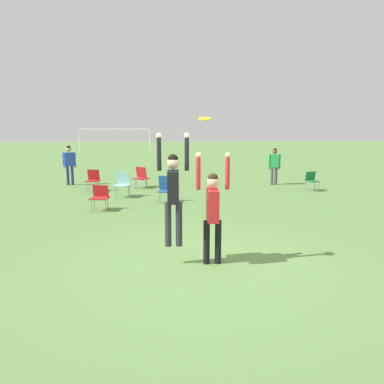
{
  "coord_description": "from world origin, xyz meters",
  "views": [
    {
      "loc": [
        -0.59,
        -6.68,
        2.5
      ],
      "look_at": [
        -0.14,
        0.23,
        1.3
      ],
      "focal_mm": 35.0,
      "sensor_mm": 36.0,
      "label": 1
    }
  ],
  "objects_px": {
    "person_jumping": "(173,188)",
    "person_defending": "(213,206)",
    "camping_chair_2": "(93,178)",
    "camping_chair_3": "(166,187)",
    "camping_chair_4": "(311,179)",
    "person_spectator_far": "(274,163)",
    "camping_chair_1": "(123,182)",
    "camping_chair_5": "(100,196)",
    "frisbee": "(205,119)",
    "person_spectator_near": "(69,161)",
    "camping_chair_0": "(141,176)"
  },
  "relations": [
    {
      "from": "person_jumping",
      "to": "person_defending",
      "type": "relative_size",
      "value": 1.0
    },
    {
      "from": "camping_chair_2",
      "to": "camping_chair_3",
      "type": "relative_size",
      "value": 0.97
    },
    {
      "from": "person_jumping",
      "to": "camping_chair_4",
      "type": "bearing_deg",
      "value": -33.86
    },
    {
      "from": "camping_chair_4",
      "to": "person_spectator_far",
      "type": "relative_size",
      "value": 0.47
    },
    {
      "from": "camping_chair_1",
      "to": "camping_chair_2",
      "type": "relative_size",
      "value": 1.04
    },
    {
      "from": "camping_chair_1",
      "to": "camping_chair_2",
      "type": "xyz_separation_m",
      "value": [
        -1.31,
        1.29,
        -0.02
      ]
    },
    {
      "from": "person_defending",
      "to": "camping_chair_5",
      "type": "xyz_separation_m",
      "value": [
        -2.88,
        4.77,
        -0.64
      ]
    },
    {
      "from": "person_defending",
      "to": "camping_chair_1",
      "type": "xyz_separation_m",
      "value": [
        -2.46,
        6.97,
        -0.57
      ]
    },
    {
      "from": "frisbee",
      "to": "camping_chair_5",
      "type": "relative_size",
      "value": 0.29
    },
    {
      "from": "camping_chair_4",
      "to": "person_spectator_far",
      "type": "height_order",
      "value": "person_spectator_far"
    },
    {
      "from": "person_defending",
      "to": "camping_chair_3",
      "type": "relative_size",
      "value": 2.34
    },
    {
      "from": "person_spectator_near",
      "to": "frisbee",
      "type": "bearing_deg",
      "value": -89.3
    },
    {
      "from": "person_jumping",
      "to": "person_defending",
      "type": "height_order",
      "value": "person_jumping"
    },
    {
      "from": "person_jumping",
      "to": "person_defending",
      "type": "bearing_deg",
      "value": -90.0
    },
    {
      "from": "frisbee",
      "to": "camping_chair_3",
      "type": "bearing_deg",
      "value": 96.96
    },
    {
      "from": "person_spectator_near",
      "to": "person_spectator_far",
      "type": "relative_size",
      "value": 1.07
    },
    {
      "from": "person_spectator_near",
      "to": "camping_chair_0",
      "type": "bearing_deg",
      "value": -41.9
    },
    {
      "from": "camping_chair_0",
      "to": "camping_chair_5",
      "type": "xyz_separation_m",
      "value": [
        -0.95,
        -4.26,
        -0.04
      ]
    },
    {
      "from": "camping_chair_0",
      "to": "camping_chair_4",
      "type": "xyz_separation_m",
      "value": [
        6.85,
        -1.18,
        -0.04
      ]
    },
    {
      "from": "camping_chair_1",
      "to": "camping_chair_2",
      "type": "distance_m",
      "value": 1.83
    },
    {
      "from": "person_defending",
      "to": "camping_chair_5",
      "type": "height_order",
      "value": "person_defending"
    },
    {
      "from": "person_jumping",
      "to": "person_spectator_far",
      "type": "relative_size",
      "value": 1.28
    },
    {
      "from": "camping_chair_2",
      "to": "person_spectator_near",
      "type": "distance_m",
      "value": 2.23
    },
    {
      "from": "camping_chair_0",
      "to": "camping_chair_5",
      "type": "relative_size",
      "value": 1.14
    },
    {
      "from": "person_jumping",
      "to": "camping_chair_3",
      "type": "height_order",
      "value": "person_jumping"
    },
    {
      "from": "camping_chair_4",
      "to": "camping_chair_5",
      "type": "relative_size",
      "value": 1.0
    },
    {
      "from": "camping_chair_1",
      "to": "camping_chair_5",
      "type": "bearing_deg",
      "value": 98.65
    },
    {
      "from": "camping_chair_4",
      "to": "camping_chair_5",
      "type": "height_order",
      "value": "camping_chair_4"
    },
    {
      "from": "frisbee",
      "to": "camping_chair_2",
      "type": "relative_size",
      "value": 0.26
    },
    {
      "from": "camping_chair_0",
      "to": "person_spectator_far",
      "type": "height_order",
      "value": "person_spectator_far"
    },
    {
      "from": "frisbee",
      "to": "camping_chair_4",
      "type": "bearing_deg",
      "value": 57.4
    },
    {
      "from": "camping_chair_0",
      "to": "camping_chair_4",
      "type": "height_order",
      "value": "camping_chair_0"
    },
    {
      "from": "frisbee",
      "to": "camping_chair_3",
      "type": "distance_m",
      "value": 6.42
    },
    {
      "from": "frisbee",
      "to": "person_spectator_far",
      "type": "distance_m",
      "value": 10.52
    },
    {
      "from": "person_defending",
      "to": "camping_chair_4",
      "type": "xyz_separation_m",
      "value": [
        4.91,
        7.85,
        -0.64
      ]
    },
    {
      "from": "person_defending",
      "to": "camping_chair_5",
      "type": "bearing_deg",
      "value": -147.01
    },
    {
      "from": "camping_chair_3",
      "to": "camping_chair_0",
      "type": "bearing_deg",
      "value": -55.32
    },
    {
      "from": "person_jumping",
      "to": "frisbee",
      "type": "relative_size",
      "value": 9.3
    },
    {
      "from": "person_defending",
      "to": "camping_chair_1",
      "type": "distance_m",
      "value": 7.42
    },
    {
      "from": "camping_chair_2",
      "to": "frisbee",
      "type": "bearing_deg",
      "value": 123.11
    },
    {
      "from": "camping_chair_0",
      "to": "frisbee",
      "type": "bearing_deg",
      "value": 138.59
    },
    {
      "from": "person_jumping",
      "to": "camping_chair_4",
      "type": "height_order",
      "value": "person_jumping"
    },
    {
      "from": "person_defending",
      "to": "camping_chair_2",
      "type": "bearing_deg",
      "value": -153.67
    },
    {
      "from": "person_jumping",
      "to": "camping_chair_5",
      "type": "xyz_separation_m",
      "value": [
        -2.17,
        4.75,
        -0.99
      ]
    },
    {
      "from": "camping_chair_4",
      "to": "person_spectator_far",
      "type": "xyz_separation_m",
      "value": [
        -1.05,
        1.64,
        0.5
      ]
    },
    {
      "from": "camping_chair_1",
      "to": "person_spectator_near",
      "type": "distance_m",
      "value": 4.02
    },
    {
      "from": "camping_chair_2",
      "to": "person_spectator_near",
      "type": "xyz_separation_m",
      "value": [
        -1.33,
        1.71,
        0.53
      ]
    },
    {
      "from": "frisbee",
      "to": "camping_chair_3",
      "type": "relative_size",
      "value": 0.25
    },
    {
      "from": "camping_chair_3",
      "to": "camping_chair_4",
      "type": "bearing_deg",
      "value": -145.45
    },
    {
      "from": "person_defending",
      "to": "person_spectator_far",
      "type": "relative_size",
      "value": 1.28
    }
  ]
}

